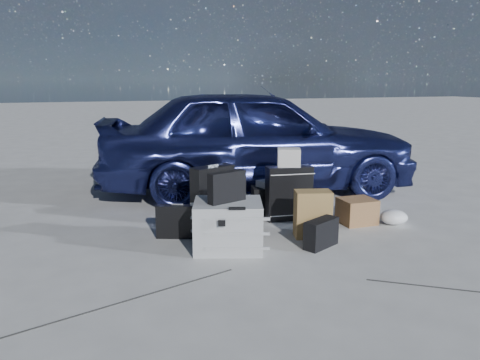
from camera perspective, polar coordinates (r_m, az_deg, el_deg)
name	(u,v)px	position (r m, az deg, el deg)	size (l,w,h in m)	color
ground	(294,250)	(4.20, 6.62, -8.51)	(60.00, 60.00, 0.00)	beige
car	(256,139)	(6.22, 2.02, 4.97)	(1.65, 4.10, 1.40)	navy
pelican_case	(228,225)	(4.15, -1.47, -5.53)	(0.59, 0.48, 0.43)	#A7ABAD
laptop_bag	(227,187)	(4.05, -1.60, -0.85)	(0.36, 0.09, 0.27)	black
briefcase	(178,222)	(4.48, -7.56, -5.05)	(0.41, 0.09, 0.32)	black
suitcase_left	(213,195)	(4.88, -3.34, -1.78)	(0.46, 0.17, 0.60)	black
suitcase_right	(289,193)	(5.01, 5.98, -1.60)	(0.48, 0.17, 0.58)	black
white_carton	(289,157)	(4.95, 5.97, 2.76)	(0.23, 0.19, 0.19)	beige
duffel_bag	(278,199)	(5.30, 4.71, -2.37)	(0.60, 0.26, 0.30)	black
flat_box_white	(278,183)	(5.25, 4.71, -0.42)	(0.41, 0.31, 0.07)	beige
flat_box_black	(279,178)	(5.23, 4.76, 0.23)	(0.25, 0.18, 0.05)	black
kraft_bag	(313,214)	(4.50, 8.85, -4.12)	(0.34, 0.20, 0.45)	#A18646
cardboard_box	(357,211)	(5.04, 14.06, -3.69)	(0.35, 0.30, 0.26)	#90633F
plastic_bag	(394,217)	(5.12, 18.23, -4.33)	(0.28, 0.24, 0.15)	white
messenger_bag	(321,233)	(4.27, 9.86, -6.41)	(0.36, 0.14, 0.25)	black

